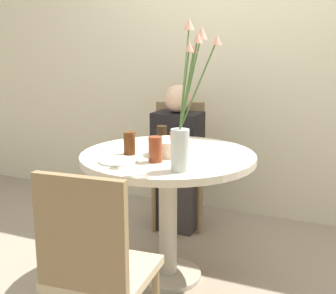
{
  "coord_description": "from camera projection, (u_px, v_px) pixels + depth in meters",
  "views": [
    {
      "loc": [
        1.06,
        -2.37,
        1.43
      ],
      "look_at": [
        0.0,
        0.0,
        0.82
      ],
      "focal_mm": 50.0,
      "sensor_mm": 36.0,
      "label": 1
    }
  ],
  "objects": [
    {
      "name": "ground_plane",
      "position": [
        168.0,
        277.0,
        2.86
      ],
      "size": [
        16.0,
        16.0,
        0.0
      ],
      "primitive_type": "plane",
      "color": "gray"
    },
    {
      "name": "wall_back",
      "position": [
        234.0,
        54.0,
        3.69
      ],
      "size": [
        8.0,
        0.05,
        2.6
      ],
      "color": "beige",
      "rests_on": "ground_plane"
    },
    {
      "name": "dining_table",
      "position": [
        168.0,
        178.0,
        2.71
      ],
      "size": [
        1.01,
        1.01,
        0.78
      ],
      "color": "beige",
      "rests_on": "ground_plane"
    },
    {
      "name": "chair_right_flank",
      "position": [
        179.0,
        155.0,
        3.63
      ],
      "size": [
        0.51,
        0.51,
        0.94
      ],
      "rotation": [
        0.0,
        0.0,
        0.33
      ],
      "color": "tan",
      "rests_on": "ground_plane"
    },
    {
      "name": "chair_left_flank",
      "position": [
        95.0,
        264.0,
        1.89
      ],
      "size": [
        0.44,
        0.44,
        0.94
      ],
      "rotation": [
        0.0,
        0.0,
        3.23
      ],
      "color": "tan",
      "rests_on": "ground_plane"
    },
    {
      "name": "birthday_cake",
      "position": [
        171.0,
        147.0,
        2.66
      ],
      "size": [
        0.22,
        0.22,
        0.13
      ],
      "color": "white",
      "rests_on": "dining_table"
    },
    {
      "name": "flower_vase",
      "position": [
        185.0,
        115.0,
        2.29
      ],
      "size": [
        0.25,
        0.29,
        0.75
      ],
      "color": "silver",
      "rests_on": "dining_table"
    },
    {
      "name": "side_plate",
      "position": [
        118.0,
        161.0,
        2.5
      ],
      "size": [
        0.21,
        0.21,
        0.01
      ],
      "color": "silver",
      "rests_on": "dining_table"
    },
    {
      "name": "drink_glass_0",
      "position": [
        162.0,
        134.0,
        2.99
      ],
      "size": [
        0.07,
        0.07,
        0.1
      ],
      "color": "black",
      "rests_on": "dining_table"
    },
    {
      "name": "drink_glass_1",
      "position": [
        155.0,
        149.0,
        2.5
      ],
      "size": [
        0.07,
        0.07,
        0.14
      ],
      "color": "maroon",
      "rests_on": "dining_table"
    },
    {
      "name": "drink_glass_2",
      "position": [
        129.0,
        143.0,
        2.65
      ],
      "size": [
        0.07,
        0.07,
        0.13
      ],
      "color": "#51280F",
      "rests_on": "dining_table"
    },
    {
      "name": "person_guest",
      "position": [
        178.0,
        163.0,
        3.48
      ],
      "size": [
        0.34,
        0.24,
        1.1
      ],
      "color": "#383333",
      "rests_on": "ground_plane"
    }
  ]
}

